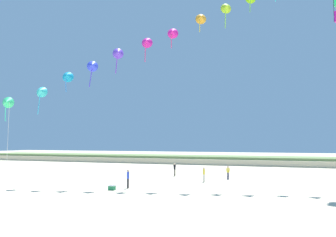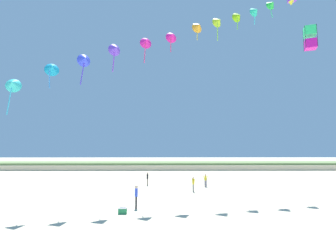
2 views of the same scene
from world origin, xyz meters
The scene contains 8 objects.
dune_ridge centered at (0.00, 46.61, 0.73)m, with size 120.00×10.70×1.47m.
person_near_left centered at (-5.34, 8.10, 0.99)m, with size 0.23×0.60×1.72m.
person_near_right centered at (1.60, 19.04, 0.86)m, with size 0.52×0.20×1.49m.
person_mid_center centered at (-0.22, 15.47, 0.90)m, with size 0.28×0.53×1.56m.
person_far_left centered at (-5.28, 20.35, 0.93)m, with size 0.22×0.56×1.60m.
kite_banner_string centered at (-3.66, 11.66, 14.91)m, with size 29.02×13.08×22.44m.
large_kite_high_solo centered at (13.45, 16.32, 17.05)m, with size 1.58×1.58×2.61m.
beach_cooler centered at (-6.10, 6.53, 0.21)m, with size 0.58×0.41×0.46m.
Camera 2 is at (-3.21, -12.15, 4.47)m, focal length 28.00 mm.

